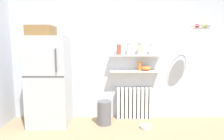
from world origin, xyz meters
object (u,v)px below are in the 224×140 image
at_px(radiator, 133,103).
at_px(pet_food_bowl, 145,127).
at_px(storage_jar_2, 140,49).
at_px(vase, 139,66).
at_px(trash_bin, 103,113).
at_px(storage_jar_1, 129,49).
at_px(refrigerator, 48,79).
at_px(storage_jar_0, 118,49).
at_px(storage_jar_3, 151,50).
at_px(hanging_fruit_basket, 200,27).
at_px(shelf_bowl, 145,68).

bearing_deg(radiator, pet_food_bowl, -71.52).
relative_size(storage_jar_2, vase, 1.21).
bearing_deg(trash_bin, storage_jar_1, 28.14).
bearing_deg(pet_food_bowl, radiator, 108.48).
relative_size(refrigerator, radiator, 2.60).
height_order(storage_jar_0, vase, storage_jar_0).
relative_size(storage_jar_3, hanging_fruit_basket, 0.60).
bearing_deg(vase, storage_jar_2, -0.00).
xyz_separation_m(storage_jar_1, pet_food_bowl, (0.27, -0.46, -1.39)).
distance_m(storage_jar_1, trash_bin, 1.32).
bearing_deg(storage_jar_2, pet_food_bowl, -83.02).
relative_size(storage_jar_2, trash_bin, 0.49).
relative_size(storage_jar_1, hanging_fruit_basket, 0.65).
bearing_deg(radiator, shelf_bowl, -7.81).
bearing_deg(trash_bin, storage_jar_3, 16.05).
distance_m(radiator, trash_bin, 0.68).
height_order(storage_jar_0, pet_food_bowl, storage_jar_0).
height_order(refrigerator, trash_bin, refrigerator).
relative_size(storage_jar_1, shelf_bowl, 1.10).
height_order(storage_jar_2, vase, storage_jar_2).
relative_size(radiator, trash_bin, 1.57).
bearing_deg(hanging_fruit_basket, pet_food_bowl, -172.69).
bearing_deg(storage_jar_0, storage_jar_2, -0.00).
height_order(shelf_bowl, hanging_fruit_basket, hanging_fruit_basket).
bearing_deg(trash_bin, shelf_bowl, 17.91).
bearing_deg(hanging_fruit_basket, shelf_bowl, 159.62).
xyz_separation_m(shelf_bowl, trash_bin, (-0.82, -0.27, -0.82)).
bearing_deg(storage_jar_3, hanging_fruit_basket, -22.71).
bearing_deg(hanging_fruit_basket, storage_jar_2, 161.72).
bearing_deg(trash_bin, radiator, 26.11).
bearing_deg(hanging_fruit_basket, vase, 161.95).
bearing_deg(storage_jar_3, storage_jar_2, -180.00).
relative_size(shelf_bowl, trash_bin, 0.43).
relative_size(refrigerator, storage_jar_2, 8.34).
distance_m(storage_jar_3, trash_bin, 1.53).
relative_size(storage_jar_0, trash_bin, 0.46).
bearing_deg(pet_food_bowl, shelf_bowl, 82.96).
distance_m(trash_bin, hanging_fruit_basket, 2.35).
height_order(storage_jar_2, shelf_bowl, storage_jar_2).
distance_m(storage_jar_0, storage_jar_3, 0.64).
height_order(storage_jar_1, pet_food_bowl, storage_jar_1).
height_order(storage_jar_2, hanging_fruit_basket, hanging_fruit_basket).
bearing_deg(radiator, hanging_fruit_basket, -18.04).
bearing_deg(hanging_fruit_basket, radiator, 161.96).
distance_m(storage_jar_2, hanging_fruit_basket, 1.14).
bearing_deg(storage_jar_2, refrigerator, -172.90).
bearing_deg(radiator, vase, -17.89).
bearing_deg(refrigerator, storage_jar_1, 8.08).
relative_size(storage_jar_0, storage_jar_2, 0.95).
bearing_deg(hanging_fruit_basket, storage_jar_1, 164.74).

